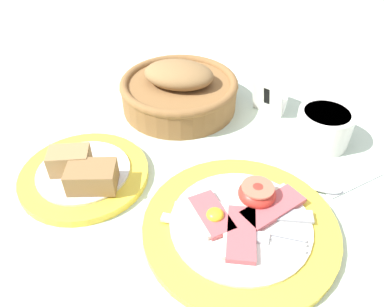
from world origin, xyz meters
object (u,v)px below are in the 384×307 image
Objects in this scene: bread_plate at (84,173)px; bread_basket at (179,90)px; breakfast_plate at (240,224)px; number_card at (270,95)px; teaspoon_near_cup at (337,190)px; sugar_cup at (324,126)px.

bread_basket is at bearing 86.69° from bread_plate.
bread_plate is at bearing -171.50° from breakfast_plate.
number_card is 0.38× the size of teaspoon_near_cup.
teaspoon_near_cup is at bearing 26.85° from bread_plate.
teaspoon_near_cup is (0.06, -0.11, -0.03)m from sugar_cup.
breakfast_plate is 3.52× the size of number_card.
number_card is at bearing 25.02° from bread_basket.
number_card is (-0.07, 0.28, 0.03)m from breakfast_plate.
bread_basket is at bearing -21.74° from teaspoon_near_cup.
breakfast_plate is at bearing -67.46° from number_card.
sugar_cup reaches higher than bread_plate.
number_card is 0.23m from teaspoon_near_cup.
number_card is (0.15, 0.07, 0.00)m from bread_basket.
bread_plate is at bearing -135.10° from sugar_cup.
bread_plate reaches higher than teaspoon_near_cup.
breakfast_plate is 1.34× the size of teaspoon_near_cup.
bread_basket is (-0.23, 0.21, 0.03)m from breakfast_plate.
breakfast_plate is at bearing -98.74° from sugar_cup.
sugar_cup is 0.12m from number_card.
number_card reaches higher than breakfast_plate.
teaspoon_near_cup is at bearing -13.27° from bread_basket.
bread_plate is (-0.24, -0.04, 0.00)m from breakfast_plate.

